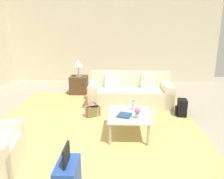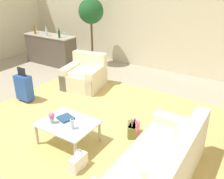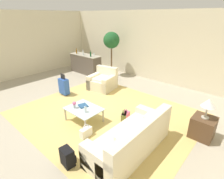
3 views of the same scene
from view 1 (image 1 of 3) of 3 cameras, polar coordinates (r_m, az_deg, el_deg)
The scene contains 14 objects.
ground_plane at distance 4.07m, azimuth -2.86°, elevation -13.80°, with size 12.00×12.00×0.00m, color #A89E89.
wall_right at distance 8.62m, azimuth 0.13°, elevation 12.42°, with size 0.12×8.00×3.10m, color beige.
area_rug at distance 4.62m, azimuth -4.69°, elevation -10.06°, with size 5.20×4.40×0.01m, color tan.
couch at distance 5.97m, azimuth 4.76°, elevation -1.04°, with size 0.88×2.18×0.87m.
coffee_table at distance 4.25m, azimuth 4.34°, elevation -6.92°, with size 0.99×0.77×0.42m.
water_bottle at distance 4.40m, azimuth 5.60°, elevation -4.22°, with size 0.06×0.06×0.20m.
coffee_table_book at distance 4.12m, azimuth 3.28°, elevation -6.72°, with size 0.26×0.24×0.03m, color navy.
flower_vase at distance 4.00m, azimuth 6.64°, elevation -5.83°, with size 0.11×0.11×0.21m.
side_table at distance 7.08m, azimuth -8.61°, elevation 1.22°, with size 0.53×0.53×0.56m, color #513823.
table_lamp at distance 6.95m, azimuth -8.84°, elevation 6.65°, with size 0.33×0.33×0.52m.
handbag_olive at distance 5.17m, azimuth -4.96°, elevation -5.70°, with size 0.28×0.35×0.36m.
handbag_white at distance 4.91m, azimuth 9.21°, elevation -7.01°, with size 0.14×0.32×0.36m.
handbag_pink at distance 5.20m, azimuth -5.33°, elevation -5.59°, with size 0.19×0.34×0.36m.
backpack_black at distance 5.44m, azimuth 17.70°, elevation -4.59°, with size 0.32×0.28×0.40m.
Camera 1 is at (-3.54, -0.35, 1.97)m, focal length 35.00 mm.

